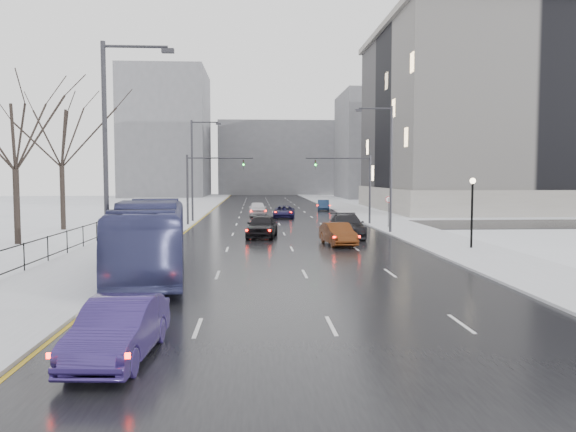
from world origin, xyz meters
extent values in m
cube|color=black|center=(0.00, 60.00, 0.02)|extent=(16.00, 150.00, 0.04)
cube|color=black|center=(0.00, 48.00, 0.02)|extent=(130.00, 10.00, 0.04)
cube|color=silver|center=(-10.50, 60.00, 0.08)|extent=(5.00, 150.00, 0.16)
cube|color=silver|center=(10.50, 60.00, 0.08)|extent=(5.00, 150.00, 0.16)
cube|color=white|center=(-20.00, 60.00, 0.06)|extent=(14.00, 150.00, 0.12)
cube|color=black|center=(-13.00, 30.00, 1.41)|extent=(0.04, 70.00, 0.05)
cube|color=black|center=(-13.00, 30.00, 0.41)|extent=(0.04, 70.00, 0.05)
cylinder|color=black|center=(-13.00, 30.00, 0.81)|extent=(0.06, 0.06, 1.30)
cylinder|color=#2D2D33|center=(8.40, 40.00, 5.00)|extent=(0.20, 0.20, 10.00)
cylinder|color=#2D2D33|center=(7.10, 40.00, 9.80)|extent=(2.60, 0.12, 0.12)
cube|color=#2D2D33|center=(5.80, 40.00, 9.65)|extent=(0.50, 0.25, 0.18)
cylinder|color=#2D2D33|center=(-8.40, 20.00, 5.00)|extent=(0.20, 0.20, 10.00)
cylinder|color=#2D2D33|center=(-7.10, 20.00, 9.80)|extent=(2.60, 0.12, 0.12)
cube|color=#2D2D33|center=(-5.80, 20.00, 9.65)|extent=(0.50, 0.25, 0.18)
cylinder|color=#2D2D33|center=(-8.40, 52.00, 5.00)|extent=(0.20, 0.20, 10.00)
cylinder|color=#2D2D33|center=(-7.10, 52.00, 9.80)|extent=(2.60, 0.12, 0.12)
cube|color=#2D2D33|center=(-5.80, 52.00, 9.65)|extent=(0.50, 0.25, 0.18)
cylinder|color=black|center=(11.00, 30.00, 2.16)|extent=(0.14, 0.14, 4.00)
sphere|color=#FFE5B2|center=(11.00, 30.00, 4.26)|extent=(0.36, 0.36, 0.36)
cylinder|color=#2D2D33|center=(8.40, 48.00, 3.25)|extent=(0.20, 0.20, 6.50)
cylinder|color=#2D2D33|center=(5.40, 48.00, 6.20)|extent=(6.00, 0.12, 0.12)
imported|color=#2D2D33|center=(3.30, 48.00, 5.60)|extent=(0.15, 0.18, 0.90)
sphere|color=#19FF33|center=(3.30, 47.85, 5.60)|extent=(0.16, 0.16, 0.16)
cylinder|color=#2D2D33|center=(-8.40, 48.00, 3.25)|extent=(0.20, 0.20, 6.50)
cylinder|color=#2D2D33|center=(-5.40, 48.00, 6.20)|extent=(6.00, 0.12, 0.12)
imported|color=#2D2D33|center=(-3.30, 48.00, 5.60)|extent=(0.15, 0.18, 0.90)
sphere|color=#19FF33|center=(-3.30, 47.85, 5.60)|extent=(0.16, 0.16, 0.16)
cylinder|color=#2D2D33|center=(9.20, 44.00, 1.41)|extent=(0.06, 0.06, 2.50)
cylinder|color=white|center=(9.20, 44.00, 2.56)|extent=(0.60, 0.03, 0.60)
torus|color=#B20C0C|center=(9.20, 44.00, 2.56)|extent=(0.58, 0.06, 0.58)
cube|color=gray|center=(35.00, 72.00, 12.00)|extent=(40.00, 30.00, 24.00)
cube|color=gray|center=(35.00, 72.00, 24.40)|extent=(41.00, 31.00, 0.80)
cube|color=gray|center=(35.00, 72.00, 1.50)|extent=(40.60, 30.60, 3.00)
cube|color=slate|center=(28.00, 115.00, 11.00)|extent=(24.00, 20.00, 22.00)
cube|color=slate|center=(-22.00, 125.00, 14.00)|extent=(18.00, 22.00, 28.00)
cube|color=slate|center=(4.00, 140.00, 9.00)|extent=(30.00, 18.00, 18.00)
imported|color=navy|center=(-5.65, 10.28, 0.78)|extent=(1.85, 4.59, 1.48)
imported|color=navy|center=(-7.00, 21.98, 1.75)|extent=(4.35, 12.54, 3.42)
imported|color=black|center=(-1.75, 37.69, 0.90)|extent=(2.65, 5.24, 1.71)
imported|color=#54260E|center=(3.15, 32.82, 0.77)|extent=(2.09, 4.58, 1.46)
imported|color=#16133B|center=(0.88, 56.95, 0.70)|extent=(2.65, 4.95, 1.32)
imported|color=black|center=(4.50, 37.46, 0.89)|extent=(2.62, 5.97, 1.71)
imported|color=silver|center=(-1.97, 59.76, 0.87)|extent=(2.11, 4.92, 1.66)
imported|color=navy|center=(6.77, 69.96, 0.74)|extent=(1.89, 4.35, 1.39)
camera|label=1|loc=(-2.29, -3.51, 4.54)|focal=35.00mm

